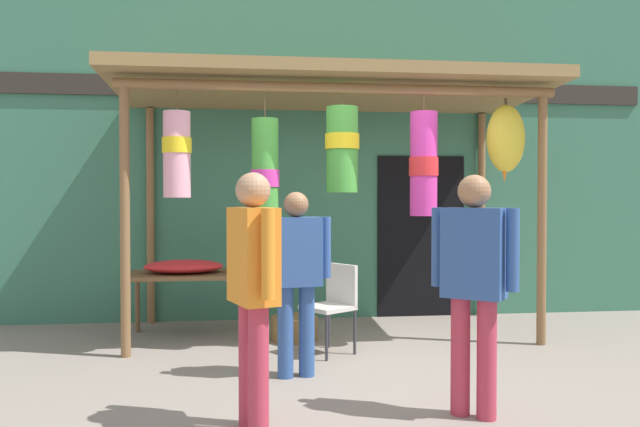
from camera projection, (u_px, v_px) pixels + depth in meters
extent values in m
plane|color=gray|center=(356.00, 361.00, 5.67)|extent=(30.00, 30.00, 0.00)
cube|color=#387056|center=(325.00, 135.00, 7.82)|extent=(9.04, 0.25, 4.52)
cube|color=#2D2823|center=(326.00, 89.00, 7.66)|extent=(8.14, 0.04, 0.24)
cube|color=black|center=(421.00, 236.00, 7.86)|extent=(1.10, 0.03, 2.00)
cylinder|color=brown|center=(125.00, 221.00, 5.80)|extent=(0.09, 0.09, 2.53)
cylinder|color=brown|center=(542.00, 219.00, 6.29)|extent=(0.09, 0.09, 2.53)
cylinder|color=brown|center=(150.00, 216.00, 7.39)|extent=(0.09, 0.09, 2.53)
cylinder|color=brown|center=(481.00, 215.00, 7.89)|extent=(0.09, 0.09, 2.53)
cylinder|color=brown|center=(342.00, 88.00, 6.02)|extent=(4.26, 0.10, 0.10)
cylinder|color=brown|center=(321.00, 99.00, 7.61)|extent=(4.26, 0.10, 0.10)
cube|color=olive|center=(330.00, 90.00, 6.81)|extent=(4.56, 2.11, 0.23)
cylinder|color=brown|center=(177.00, 101.00, 5.83)|extent=(0.01, 0.01, 0.20)
cylinder|color=pink|center=(177.00, 155.00, 5.84)|extent=(0.25, 0.25, 0.80)
cylinder|color=yellow|center=(177.00, 145.00, 5.84)|extent=(0.27, 0.27, 0.14)
cylinder|color=brown|center=(265.00, 106.00, 5.97)|extent=(0.01, 0.01, 0.25)
cylinder|color=green|center=(265.00, 167.00, 5.98)|extent=(0.25, 0.25, 0.91)
cylinder|color=#D13399|center=(265.00, 178.00, 5.99)|extent=(0.27, 0.27, 0.16)
cylinder|color=brown|center=(342.00, 101.00, 6.09)|extent=(0.01, 0.01, 0.12)
cylinder|color=green|center=(342.00, 150.00, 6.10)|extent=(0.31, 0.31, 0.83)
cylinder|color=yellow|center=(342.00, 142.00, 6.10)|extent=(0.33, 0.33, 0.15)
cylinder|color=brown|center=(424.00, 103.00, 6.11)|extent=(0.01, 0.01, 0.16)
cylinder|color=#D13399|center=(424.00, 164.00, 6.12)|extent=(0.26, 0.26, 1.01)
cylinder|color=red|center=(424.00, 167.00, 6.12)|extent=(0.28, 0.28, 0.18)
cylinder|color=brown|center=(505.00, 109.00, 6.30)|extent=(0.01, 0.01, 0.22)
cone|color=orange|center=(505.00, 152.00, 6.31)|extent=(0.22, 0.22, 0.63)
cylinder|color=green|center=(505.00, 153.00, 6.31)|extent=(0.23, 0.23, 0.11)
cylinder|color=#4C3D23|center=(506.00, 101.00, 6.30)|extent=(0.02, 0.02, 0.06)
ellipsoid|color=yellow|center=(506.00, 138.00, 6.31)|extent=(0.38, 0.33, 0.68)
cube|color=brown|center=(190.00, 275.00, 6.64)|extent=(1.29, 0.76, 0.04)
cylinder|color=brown|center=(127.00, 314.00, 6.25)|extent=(0.05, 0.05, 0.65)
cylinder|color=brown|center=(247.00, 311.00, 6.40)|extent=(0.05, 0.05, 0.65)
cylinder|color=brown|center=(138.00, 303.00, 6.90)|extent=(0.05, 0.05, 0.65)
cylinder|color=brown|center=(247.00, 301.00, 7.05)|extent=(0.05, 0.05, 0.65)
ellipsoid|color=red|center=(184.00, 266.00, 6.62)|extent=(0.83, 0.58, 0.14)
ellipsoid|color=orange|center=(195.00, 266.00, 6.58)|extent=(0.37, 0.29, 0.10)
cube|color=beige|center=(328.00, 308.00, 5.93)|extent=(0.56, 0.56, 0.04)
cube|color=beige|center=(342.00, 285.00, 6.04)|extent=(0.26, 0.35, 0.40)
cylinder|color=#333338|center=(301.00, 330.00, 5.95)|extent=(0.03, 0.03, 0.44)
cylinder|color=#333338|center=(327.00, 337.00, 5.68)|extent=(0.03, 0.03, 0.44)
cylinder|color=#333338|center=(329.00, 325.00, 6.19)|extent=(0.03, 0.03, 0.44)
cylinder|color=#333338|center=(355.00, 331.00, 5.92)|extent=(0.03, 0.03, 0.44)
cylinder|color=brown|center=(294.00, 328.00, 6.52)|extent=(0.49, 0.49, 0.25)
cylinder|color=#2D5193|center=(285.00, 332.00, 5.14)|extent=(0.13, 0.13, 0.75)
cylinder|color=#2D5193|center=(307.00, 331.00, 5.19)|extent=(0.13, 0.13, 0.75)
cube|color=#2D5193|center=(296.00, 251.00, 5.15)|extent=(0.43, 0.28, 0.56)
cylinder|color=#2D5193|center=(265.00, 249.00, 5.08)|extent=(0.08, 0.08, 0.51)
cylinder|color=#2D5193|center=(326.00, 247.00, 5.22)|extent=(0.08, 0.08, 0.51)
sphere|color=#896042|center=(296.00, 204.00, 5.14)|extent=(0.21, 0.21, 0.21)
cylinder|color=#B23347|center=(249.00, 363.00, 4.06)|extent=(0.13, 0.13, 0.81)
cylinder|color=#B23347|center=(259.00, 370.00, 3.90)|extent=(0.13, 0.13, 0.81)
cube|color=orange|center=(253.00, 255.00, 3.96)|extent=(0.34, 0.45, 0.60)
cylinder|color=orange|center=(240.00, 248.00, 4.19)|extent=(0.08, 0.08, 0.54)
cylinder|color=orange|center=(268.00, 254.00, 3.73)|extent=(0.08, 0.08, 0.54)
sphere|color=tan|center=(253.00, 190.00, 3.95)|extent=(0.22, 0.22, 0.22)
cylinder|color=#B23347|center=(487.00, 359.00, 4.17)|extent=(0.13, 0.13, 0.80)
cylinder|color=#B23347|center=(460.00, 356.00, 4.26)|extent=(0.13, 0.13, 0.80)
cube|color=#2D5193|center=(474.00, 253.00, 4.20)|extent=(0.45, 0.42, 0.60)
cylinder|color=#2D5193|center=(513.00, 250.00, 4.07)|extent=(0.08, 0.08, 0.54)
cylinder|color=#2D5193|center=(438.00, 247.00, 4.33)|extent=(0.08, 0.08, 0.54)
sphere|color=#9E704C|center=(474.00, 191.00, 4.19)|extent=(0.22, 0.22, 0.22)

